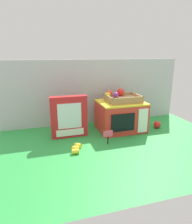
{
  "coord_description": "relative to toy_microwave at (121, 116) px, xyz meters",
  "views": [
    {
      "loc": [
        -0.5,
        -1.48,
        0.62
      ],
      "look_at": [
        -0.06,
        -0.02,
        0.17
      ],
      "focal_mm": 32.44,
      "sensor_mm": 36.0,
      "label": 1
    }
  ],
  "objects": [
    {
      "name": "food_groups_crate",
      "position": [
        0.0,
        0.02,
        0.15
      ],
      "size": [
        0.27,
        0.22,
        0.09
      ],
      "color": "#A37F51",
      "rests_on": "toy_microwave"
    },
    {
      "name": "toy_microwave",
      "position": [
        0.0,
        0.0,
        0.0
      ],
      "size": [
        0.37,
        0.3,
        0.24
      ],
      "color": "red",
      "rests_on": "ground"
    },
    {
      "name": "display_back_panel",
      "position": [
        -0.15,
        0.25,
        0.16
      ],
      "size": [
        1.61,
        0.03,
        0.57
      ],
      "primitive_type": "cube",
      "color": "#B7BABF",
      "rests_on": "ground"
    },
    {
      "name": "loose_toy_banana",
      "position": [
        -0.43,
        -0.28,
        -0.1
      ],
      "size": [
        0.08,
        0.13,
        0.03
      ],
      "color": "yellow",
      "rests_on": "ground"
    },
    {
      "name": "ground_plane",
      "position": [
        -0.15,
        0.0,
        -0.12
      ],
      "size": [
        1.7,
        1.7,
        0.0
      ],
      "primitive_type": "plane",
      "color": "green",
      "rests_on": "ground"
    },
    {
      "name": "loose_toy_apple",
      "position": [
        0.32,
        -0.06,
        -0.09
      ],
      "size": [
        0.06,
        0.06,
        0.06
      ],
      "primitive_type": "sphere",
      "color": "red",
      "rests_on": "ground"
    },
    {
      "name": "cookie_set_box",
      "position": [
        -0.43,
        -0.03,
        0.04
      ],
      "size": [
        0.27,
        0.06,
        0.32
      ],
      "color": "red",
      "rests_on": "ground"
    },
    {
      "name": "price_sign",
      "position": [
        -0.2,
        -0.24,
        -0.05
      ],
      "size": [
        0.07,
        0.01,
        0.1
      ],
      "color": "black",
      "rests_on": "ground"
    }
  ]
}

